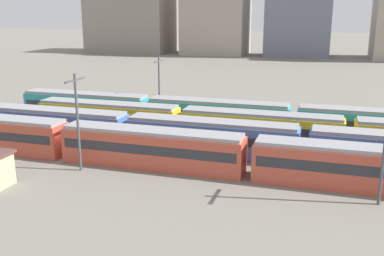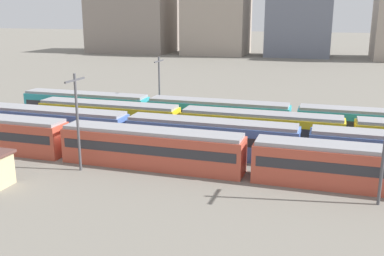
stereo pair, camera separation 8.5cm
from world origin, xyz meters
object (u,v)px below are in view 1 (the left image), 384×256
at_px(train_track_1, 211,137).
at_px(train_track_2, 260,128).
at_px(catenary_pole_1, 159,84).
at_px(train_track_3, 294,120).
at_px(catenary_pole_0, 77,118).

distance_m(train_track_1, train_track_2, 6.78).
xyz_separation_m(train_track_1, catenary_pole_1, (-11.02, 13.66, 2.95)).
distance_m(train_track_1, train_track_3, 12.88).
relative_size(train_track_1, catenary_pole_1, 6.45).
bearing_deg(train_track_3, catenary_pole_1, 170.06).
xyz_separation_m(train_track_1, train_track_3, (7.60, 10.40, 0.00)).
distance_m(train_track_3, catenary_pole_0, 26.19).
relative_size(train_track_1, train_track_2, 1.00).
bearing_deg(train_track_3, train_track_1, -126.15).
xyz_separation_m(train_track_2, catenary_pole_1, (-15.37, 8.46, 2.95)).
xyz_separation_m(catenary_pole_0, catenary_pole_1, (-0.43, 21.82, -0.28)).
relative_size(train_track_1, train_track_3, 0.75).
bearing_deg(catenary_pole_0, train_track_2, 41.80).
bearing_deg(catenary_pole_1, train_track_3, -9.94).
distance_m(train_track_2, catenary_pole_0, 20.31).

